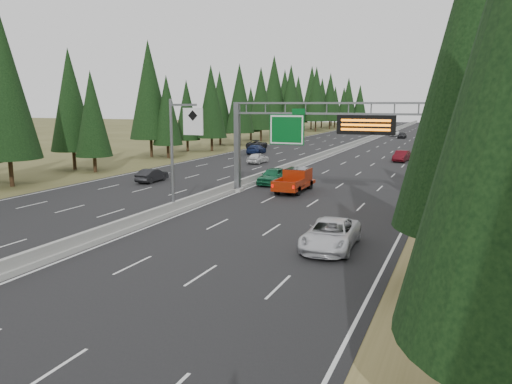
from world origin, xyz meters
TOP-DOWN VIEW (x-y plane):
  - road at (0.00, 80.00)m, footprint 32.00×260.00m
  - shoulder_right at (17.80, 80.00)m, footprint 3.60×260.00m
  - shoulder_left at (-17.80, 80.00)m, footprint 3.60×260.00m
  - median_barrier at (0.00, 80.00)m, footprint 0.70×260.00m
  - sign_gantry at (8.92, 34.88)m, footprint 16.75×0.98m
  - hov_sign_pole at (0.58, 24.97)m, footprint 2.80×0.50m
  - tree_row_right at (22.35, 71.73)m, footprint 12.07×243.05m
  - tree_row_left at (-22.28, 73.08)m, footprint 11.89×245.70m
  - silver_minivan at (12.35, 20.95)m, footprint 2.80×5.66m
  - red_pickup at (5.02, 37.32)m, footprint 2.16×6.04m
  - car_ahead_green at (1.85, 40.00)m, footprint 2.07×4.78m
  - car_ahead_dkred at (10.96, 64.44)m, footprint 1.97×4.56m
  - car_ahead_dkgrey at (14.09, 60.23)m, footprint 2.40×5.00m
  - car_ahead_white at (2.98, 118.19)m, footprint 2.64×4.96m
  - car_ahead_far at (5.66, 110.95)m, footprint 1.72×4.17m
  - car_onc_near at (-9.75, 36.65)m, footprint 1.49×4.05m
  - car_onc_blue at (-11.05, 66.56)m, footprint 2.30×5.04m
  - car_onc_white at (-6.03, 55.16)m, footprint 1.85×4.12m
  - car_onc_far at (-14.50, 75.25)m, footprint 2.45×5.19m

SIDE VIEW (x-z plane):
  - shoulder_right at x=17.80m, z-range 0.00..0.06m
  - shoulder_left at x=-17.80m, z-range 0.00..0.06m
  - road at x=0.00m, z-range 0.00..0.08m
  - median_barrier at x=0.00m, z-range -0.01..0.84m
  - car_onc_near at x=-9.75m, z-range 0.08..1.40m
  - car_ahead_white at x=2.98m, z-range 0.08..1.41m
  - car_onc_white at x=-6.03m, z-range 0.08..1.46m
  - car_ahead_dkgrey at x=14.09m, z-range 0.08..1.48m
  - car_ahead_far at x=5.66m, z-range 0.08..1.49m
  - car_onc_blue at x=-11.05m, z-range 0.08..1.51m
  - car_onc_far at x=-14.50m, z-range 0.08..1.51m
  - car_ahead_dkred at x=10.96m, z-range 0.08..1.54m
  - silver_minivan at x=12.35m, z-range 0.08..1.63m
  - car_ahead_green at x=1.85m, z-range 0.08..1.69m
  - red_pickup at x=5.02m, z-range 0.19..2.15m
  - hov_sign_pole at x=0.58m, z-range 0.72..8.72m
  - sign_gantry at x=8.92m, z-range 1.37..9.17m
  - tree_row_left at x=-22.28m, z-range -0.19..18.60m
  - tree_row_right at x=22.35m, z-range 0.12..18.83m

